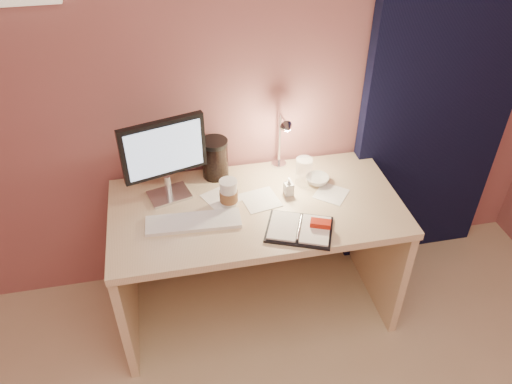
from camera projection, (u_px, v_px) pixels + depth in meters
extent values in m
plane|color=#9E5C5E|center=(241.00, 72.00, 2.36)|extent=(3.50, 0.00, 3.50)
cube|color=black|center=(443.00, 87.00, 2.58)|extent=(0.85, 0.08, 2.20)
cube|color=beige|center=(256.00, 208.00, 2.41)|extent=(1.40, 0.70, 0.04)
cube|color=beige|center=(125.00, 281.00, 2.52)|extent=(0.04, 0.66, 0.69)
cube|color=beige|center=(377.00, 244.00, 2.74)|extent=(0.04, 0.66, 0.69)
cube|color=beige|center=(245.00, 214.00, 2.85)|extent=(1.32, 0.03, 0.55)
cube|color=silver|center=(169.00, 195.00, 2.45)|extent=(0.23, 0.19, 0.01)
cylinder|color=silver|center=(168.00, 185.00, 2.41)|extent=(0.03, 0.03, 0.11)
cube|color=black|center=(163.00, 147.00, 2.28)|extent=(0.39, 0.14, 0.28)
cube|color=#A3BFDE|center=(162.00, 150.00, 2.26)|extent=(0.34, 0.10, 0.24)
cube|color=white|center=(193.00, 222.00, 2.29)|extent=(0.44, 0.15, 0.02)
cube|color=black|center=(299.00, 230.00, 2.25)|extent=(0.35, 0.31, 0.01)
cube|color=white|center=(284.00, 226.00, 2.25)|extent=(0.19, 0.23, 0.01)
cube|color=white|center=(315.00, 230.00, 2.23)|extent=(0.19, 0.23, 0.01)
cube|color=red|center=(321.00, 223.00, 2.24)|extent=(0.10, 0.08, 0.03)
cube|color=white|center=(261.00, 200.00, 2.43)|extent=(0.20, 0.20, 0.00)
cube|color=white|center=(331.00, 194.00, 2.46)|extent=(0.20, 0.20, 0.00)
cube|color=white|center=(221.00, 197.00, 2.44)|extent=(0.21, 0.21, 0.00)
cylinder|color=silver|center=(229.00, 194.00, 2.36)|extent=(0.08, 0.08, 0.13)
cylinder|color=brown|center=(229.00, 196.00, 2.37)|extent=(0.09, 0.09, 0.05)
cylinder|color=silver|center=(228.00, 182.00, 2.32)|extent=(0.09, 0.09, 0.01)
cylinder|color=white|center=(304.00, 171.00, 2.49)|extent=(0.08, 0.08, 0.14)
imported|color=white|center=(317.00, 180.00, 2.53)|extent=(0.14, 0.14, 0.04)
imported|color=silver|center=(289.00, 186.00, 2.44)|extent=(0.05, 0.05, 0.10)
cylinder|color=black|center=(215.00, 160.00, 2.53)|extent=(0.13, 0.13, 0.19)
cylinder|color=silver|center=(279.00, 164.00, 2.66)|extent=(0.08, 0.08, 0.01)
cylinder|color=silver|center=(280.00, 139.00, 2.57)|extent=(0.01, 0.01, 0.29)
cone|color=silver|center=(287.00, 129.00, 2.38)|extent=(0.06, 0.05, 0.06)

